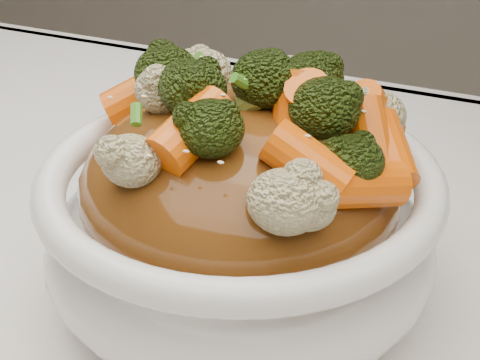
% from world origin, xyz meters
% --- Properties ---
extents(tablecloth, '(1.20, 0.80, 0.04)m').
position_xyz_m(tablecloth, '(0.00, 0.00, 0.73)').
color(tablecloth, white).
rests_on(tablecloth, dining_table).
extents(bowl, '(0.25, 0.25, 0.09)m').
position_xyz_m(bowl, '(0.06, 0.03, 0.80)').
color(bowl, white).
rests_on(bowl, tablecloth).
extents(sauce_base, '(0.20, 0.20, 0.10)m').
position_xyz_m(sauce_base, '(0.06, 0.03, 0.83)').
color(sauce_base, '#603410').
rests_on(sauce_base, bowl).
extents(carrots, '(0.20, 0.20, 0.05)m').
position_xyz_m(carrots, '(0.06, 0.03, 0.90)').
color(carrots, '#F26007').
rests_on(carrots, sauce_base).
extents(broccoli, '(0.20, 0.20, 0.05)m').
position_xyz_m(broccoli, '(0.06, 0.03, 0.89)').
color(broccoli, black).
rests_on(broccoli, sauce_base).
extents(cauliflower, '(0.20, 0.20, 0.04)m').
position_xyz_m(cauliflower, '(0.06, 0.03, 0.89)').
color(cauliflower, beige).
rests_on(cauliflower, sauce_base).
extents(scallions, '(0.15, 0.15, 0.02)m').
position_xyz_m(scallions, '(0.06, 0.03, 0.90)').
color(scallions, '#3E871F').
rests_on(scallions, sauce_base).
extents(sesame_seeds, '(0.18, 0.18, 0.01)m').
position_xyz_m(sesame_seeds, '(0.06, 0.03, 0.90)').
color(sesame_seeds, beige).
rests_on(sesame_seeds, sauce_base).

